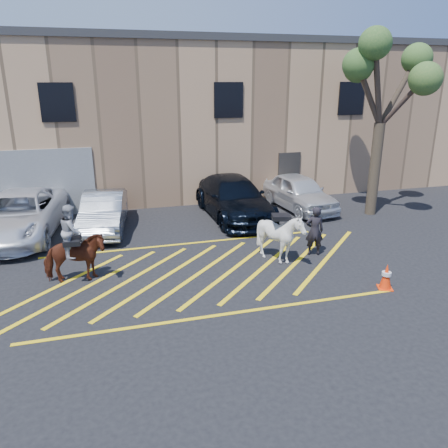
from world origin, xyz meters
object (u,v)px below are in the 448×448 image
object	(u,v)px
handler	(314,231)
saddled_white	(280,237)
mounted_bay	(74,252)
car_white_pickup	(19,215)
traffic_cone	(386,276)
car_blue_suv	(234,198)
car_silver_sedan	(104,212)
tree	(385,73)
car_white_suv	(299,192)

from	to	relation	value
handler	saddled_white	size ratio (longest dim) A/B	0.91
mounted_bay	saddled_white	distance (m)	6.10
car_white_pickup	traffic_cone	xyz separation A→B (m)	(10.28, -7.26, -0.44)
car_blue_suv	saddled_white	xyz separation A→B (m)	(0.01, -4.97, 0.03)
car_blue_suv	traffic_cone	distance (m)	7.78
traffic_cone	car_blue_suv	bearing A→B (deg)	105.63
handler	mounted_bay	bearing A→B (deg)	13.63
car_white_pickup	mounted_bay	bearing A→B (deg)	-58.00
car_silver_sedan	traffic_cone	bearing A→B (deg)	-37.11
car_white_pickup	tree	bearing A→B (deg)	3.06
car_blue_suv	saddled_white	bearing A→B (deg)	-91.65
car_blue_suv	mounted_bay	distance (m)	7.72
car_white_suv	handler	size ratio (longest dim) A/B	2.73
car_white_pickup	car_white_suv	size ratio (longest dim) A/B	1.30
traffic_cone	car_white_suv	bearing A→B (deg)	82.68
traffic_cone	tree	distance (m)	8.99
car_silver_sedan	handler	world-z (taller)	handler
car_white_pickup	car_blue_suv	bearing A→B (deg)	8.72
car_blue_suv	mounted_bay	xyz separation A→B (m)	(-6.09, -4.75, 0.11)
car_white_pickup	car_blue_suv	size ratio (longest dim) A/B	1.04
mounted_bay	traffic_cone	distance (m)	8.65
car_white_pickup	traffic_cone	size ratio (longest dim) A/B	7.91
mounted_bay	car_white_pickup	bearing A→B (deg)	114.85
car_blue_suv	traffic_cone	bearing A→B (deg)	-76.11
car_white_pickup	tree	distance (m)	14.78
handler	tree	world-z (taller)	tree
car_silver_sedan	tree	bearing A→B (deg)	2.60
mounted_bay	saddled_white	world-z (taller)	mounted_bay
saddled_white	traffic_cone	xyz separation A→B (m)	(2.09, -2.51, -0.47)
car_white_suv	saddled_white	distance (m)	6.10
car_blue_suv	tree	distance (m)	7.63
car_silver_sedan	tree	distance (m)	12.06
tree	car_silver_sedan	bearing A→B (deg)	175.29
car_white_pickup	saddled_white	world-z (taller)	saddled_white
car_white_suv	tree	bearing A→B (deg)	-35.25
traffic_cone	car_white_pickup	bearing A→B (deg)	144.77
saddled_white	car_white_suv	bearing A→B (deg)	59.63
handler	saddled_white	xyz separation A→B (m)	(-1.30, -0.26, 0.02)
car_silver_sedan	mounted_bay	xyz separation A→B (m)	(-0.87, -4.43, 0.21)
car_white_pickup	car_white_suv	distance (m)	11.29
car_silver_sedan	mounted_bay	bearing A→B (deg)	-93.83
car_white_suv	traffic_cone	size ratio (longest dim) A/B	6.09
handler	traffic_cone	xyz separation A→B (m)	(0.79, -2.77, -0.45)
car_white_suv	handler	world-z (taller)	handler
tree	car_blue_suv	bearing A→B (deg)	167.97
car_white_pickup	traffic_cone	world-z (taller)	car_white_pickup
traffic_cone	tree	xyz separation A→B (m)	(3.63, 6.26, 5.33)
car_silver_sedan	car_blue_suv	xyz separation A→B (m)	(5.22, 0.32, 0.10)
car_white_pickup	saddled_white	bearing A→B (deg)	-22.95
handler	traffic_cone	size ratio (longest dim) A/B	2.23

